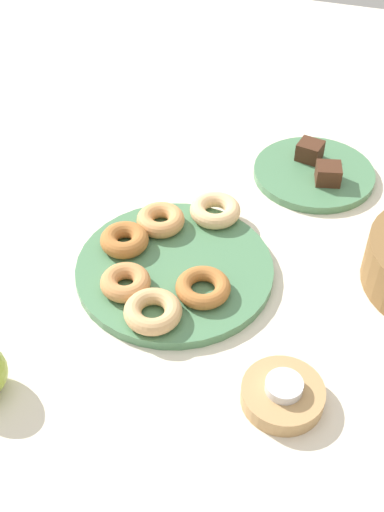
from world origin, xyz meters
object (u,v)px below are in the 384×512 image
Objects in this scene: donut_5 at (153,311)px; candle_holder at (283,395)px; donut_0 at (126,282)px; cake_plate at (314,173)px; donut_plate at (175,269)px; donut_4 at (161,220)px; donut_2 at (203,287)px; tealight at (284,386)px; brownie_far at (328,174)px; brownie_near at (310,151)px; donut_3 at (124,240)px; donut_1 at (215,210)px.

donut_5 is 0.23m from candle_holder.
cake_plate is (-0.41, 0.23, -0.02)m from donut_0.
donut_5 is (0.04, 0.06, -0.00)m from donut_0.
donut_plate is 4.07× the size of donut_0.
donut_4 is at bearing -134.74° from candle_holder.
cake_plate is at bearing 164.21° from donut_2.
tealight reaches higher than candle_holder.
tealight is (0.14, 0.16, 0.00)m from donut_2.
tealight is at bearing 2.50° from brownie_far.
donut_4 is 0.35m from brownie_near.
donut_plate is 3.88× the size of donut_4.
tealight is (0.21, 0.32, 0.00)m from donut_3.
cake_plate is 5.12× the size of brownie_near.
brownie_near is at bearing 154.89° from donut_0.
donut_0 is 0.30m from candle_holder.
donut_5 reaches higher than tealight.
brownie_near is at bearing 144.99° from donut_3.
brownie_near is 0.56m from tealight.
donut_4 is at bearing -48.95° from brownie_far.
donut_3 reaches higher than candle_holder.
candle_holder is (0.07, 0.21, -0.02)m from donut_5.
candle_holder reaches higher than donut_plate.
donut_2 is at bearing -21.28° from brownie_far.
donut_2 is at bearing 103.51° from donut_0.
donut_2 is 1.06× the size of donut_3.
donut_1 is 0.38m from tealight.
brownie_near is (-0.49, 0.15, 0.00)m from donut_5.
donut_5 is 0.38× the size of cake_plate.
donut_1 is 1.75× the size of tealight.
donut_0 and donut_5 have the same top height.
donut_3 reaches higher than donut_0.
brownie_far is at bearing 131.05° from donut_4.
brownie_near is (-0.37, 0.15, 0.03)m from donut_plate.
brownie_far reaches higher than donut_5.
brownie_near is 0.89× the size of tealight.
donut_3 is at bearing -35.01° from brownie_near.
brownie_near is at bearing -153.43° from cake_plate.
brownie_far is at bearing -177.50° from tealight.
donut_4 is 0.34m from cake_plate.
donut_1 is at bearing -149.46° from candle_holder.
brownie_near is at bearing 151.49° from donut_1.
donut_1 is (-0.21, 0.08, 0.00)m from donut_0.
donut_plate is 0.38m from cake_plate.
donut_3 is 0.38m from tealight.
brownie_far reaches higher than donut_1.
donut_4 is 0.34m from brownie_far.
donut_0 is at bearing -37.28° from donut_plate.
donut_3 is 0.93× the size of donut_5.
donut_5 is at bearing -108.67° from candle_holder.
donut_3 reaches higher than donut_5.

